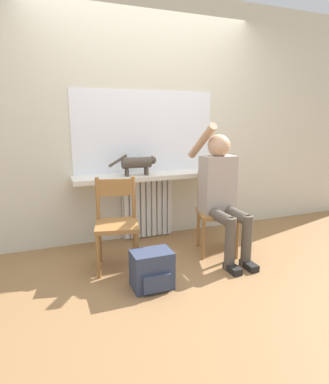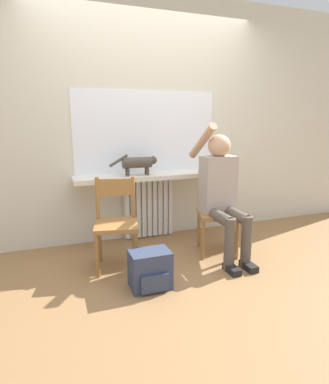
% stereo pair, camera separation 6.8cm
% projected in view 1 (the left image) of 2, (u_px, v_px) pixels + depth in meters
% --- Properties ---
extents(ground_plane, '(12.00, 12.00, 0.00)m').
position_uv_depth(ground_plane, '(189.00, 280.00, 2.78)').
color(ground_plane, olive).
extents(wall_with_window, '(7.00, 0.06, 2.70)m').
position_uv_depth(wall_with_window, '(144.00, 121.00, 3.60)').
color(wall_with_window, beige).
rests_on(wall_with_window, ground_plane).
extents(radiator, '(0.59, 0.08, 0.72)m').
position_uv_depth(radiator, '(148.00, 207.00, 3.75)').
color(radiator, silver).
rests_on(radiator, ground_plane).
extents(windowsill, '(1.70, 0.34, 0.05)m').
position_uv_depth(windowsill, '(151.00, 176.00, 3.55)').
color(windowsill, silver).
rests_on(windowsill, radiator).
extents(window_glass, '(1.63, 0.01, 0.90)m').
position_uv_depth(window_glass, '(145.00, 132.00, 3.60)').
color(window_glass, white).
rests_on(window_glass, windowsill).
extents(chair_left, '(0.46, 0.46, 0.84)m').
position_uv_depth(chair_left, '(117.00, 222.00, 2.95)').
color(chair_left, '#9E6B38').
rests_on(chair_left, ground_plane).
extents(chair_right, '(0.49, 0.49, 0.84)m').
position_uv_depth(chair_right, '(217.00, 211.00, 3.32)').
color(chair_right, '#9E6B38').
rests_on(chair_right, ground_plane).
extents(person, '(0.36, 0.96, 1.34)m').
position_uv_depth(person, '(222.00, 190.00, 3.17)').
color(person, brown).
rests_on(person, ground_plane).
extents(cat, '(0.53, 0.12, 0.23)m').
position_uv_depth(cat, '(138.00, 163.00, 3.42)').
color(cat, '#4C4238').
rests_on(cat, windowsill).
extents(backpack, '(0.33, 0.26, 0.32)m').
position_uv_depth(backpack, '(152.00, 270.00, 2.63)').
color(backpack, '#333D56').
rests_on(backpack, ground_plane).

